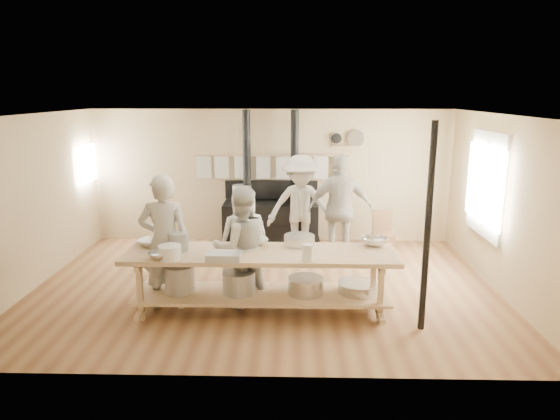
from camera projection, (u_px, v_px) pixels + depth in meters
The scene contains 24 objects.
ground at pixel (265, 286), 7.68m from camera, with size 7.00×7.00×0.00m, color brown.
room_shell at pixel (264, 182), 7.30m from camera, with size 7.00×7.00×7.00m.
window_right at pixel (487, 184), 7.83m from camera, with size 0.09×1.50×1.65m.
left_opening at pixel (87, 164), 9.34m from camera, with size 0.00×0.90×0.90m.
stove at pixel (271, 219), 9.62m from camera, with size 1.90×0.75×2.60m.
towel_rail at pixel (271, 164), 9.65m from camera, with size 3.00×0.04×0.47m.
back_wall_shelf at pixel (348, 141), 9.54m from camera, with size 0.63×0.14×0.32m.
prep_table at pixel (260, 275), 6.68m from camera, with size 3.60×0.90×0.85m.
support_post at pixel (428, 229), 6.01m from camera, with size 0.08×0.08×2.60m, color black.
cook_far_left at pixel (165, 242), 6.73m from camera, with size 0.68×0.45×1.87m, color #B0AA9C.
cook_left at pixel (242, 247), 6.83m from camera, with size 0.82×0.64×1.68m, color #B0AA9C.
cook_center at pixel (244, 237), 7.59m from camera, with size 0.75×0.49×1.53m, color #B0AA9C.
cook_right at pixel (340, 209), 8.54m from camera, with size 1.12×0.47×1.91m, color #B0AA9C.
cook_by_window at pixel (300, 207), 8.88m from camera, with size 1.19×0.69×1.84m, color #B0AA9C.
chair at pixel (383, 241), 9.19m from camera, with size 0.37×0.37×0.79m.
bowl_white_a at pixel (150, 242), 6.89m from camera, with size 0.33×0.33×0.08m, color white.
bowl_steel_a at pixel (160, 256), 6.30m from camera, with size 0.31×0.31×0.10m, color silver.
bowl_white_b at pixel (255, 241), 6.92m from camera, with size 0.36×0.36×0.09m, color white.
bowl_steel_b at pixel (374, 241), 6.87m from camera, with size 0.36×0.36×0.11m, color silver.
roasting_pan at pixel (224, 256), 6.28m from camera, with size 0.43×0.28×0.09m, color #B2B2B7.
mixing_bowl_large at pixel (299, 240), 6.90m from camera, with size 0.42×0.42×0.14m, color silver.
bucket_galv at pixel (179, 242), 6.64m from camera, with size 0.26×0.26×0.24m, color gray.
deep_bowl_enamel at pixel (170, 252), 6.30m from camera, with size 0.29×0.29×0.18m, color white.
pitcher at pixel (308, 252), 6.24m from camera, with size 0.14×0.14×0.21m, color white.
Camera 1 is at (0.42, -7.19, 2.91)m, focal length 32.00 mm.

